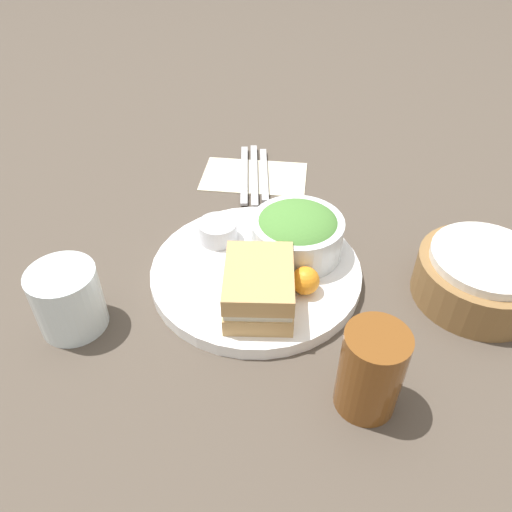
{
  "coord_description": "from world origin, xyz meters",
  "views": [
    {
      "loc": [
        0.51,
        0.06,
        0.48
      ],
      "look_at": [
        0.0,
        0.0,
        0.04
      ],
      "focal_mm": 35.0,
      "sensor_mm": 36.0,
      "label": 1
    }
  ],
  "objects_px": {
    "drink_glass": "(371,371)",
    "sandwich": "(259,287)",
    "spoon": "(264,174)",
    "water_glass": "(68,299)",
    "dressing_cup": "(218,231)",
    "fork": "(244,174)",
    "bread_basket": "(480,275)",
    "salad_bowl": "(297,232)",
    "plate": "(256,272)",
    "knife": "(254,174)"
  },
  "relations": [
    {
      "from": "drink_glass",
      "to": "sandwich",
      "type": "bearing_deg",
      "value": -131.39
    },
    {
      "from": "spoon",
      "to": "water_glass",
      "type": "relative_size",
      "value": 2.04
    },
    {
      "from": "dressing_cup",
      "to": "fork",
      "type": "distance_m",
      "value": 0.21
    },
    {
      "from": "fork",
      "to": "spoon",
      "type": "xyz_separation_m",
      "value": [
        -0.0,
        0.04,
        0.0
      ]
    },
    {
      "from": "sandwich",
      "to": "bread_basket",
      "type": "relative_size",
      "value": 0.71
    },
    {
      "from": "spoon",
      "to": "water_glass",
      "type": "distance_m",
      "value": 0.43
    },
    {
      "from": "dressing_cup",
      "to": "spoon",
      "type": "xyz_separation_m",
      "value": [
        -0.21,
        0.04,
        -0.03
      ]
    },
    {
      "from": "dressing_cup",
      "to": "spoon",
      "type": "height_order",
      "value": "dressing_cup"
    },
    {
      "from": "salad_bowl",
      "to": "bread_basket",
      "type": "height_order",
      "value": "salad_bowl"
    },
    {
      "from": "sandwich",
      "to": "bread_basket",
      "type": "distance_m",
      "value": 0.29
    },
    {
      "from": "bread_basket",
      "to": "water_glass",
      "type": "relative_size",
      "value": 1.93
    },
    {
      "from": "plate",
      "to": "dressing_cup",
      "type": "xyz_separation_m",
      "value": [
        -0.05,
        -0.06,
        0.02
      ]
    },
    {
      "from": "plate",
      "to": "drink_glass",
      "type": "relative_size",
      "value": 2.72
    },
    {
      "from": "dressing_cup",
      "to": "water_glass",
      "type": "bearing_deg",
      "value": -42.5
    },
    {
      "from": "water_glass",
      "to": "dressing_cup",
      "type": "bearing_deg",
      "value": 137.5
    },
    {
      "from": "plate",
      "to": "water_glass",
      "type": "bearing_deg",
      "value": -62.32
    },
    {
      "from": "salad_bowl",
      "to": "dressing_cup",
      "type": "xyz_separation_m",
      "value": [
        -0.01,
        -0.12,
        -0.02
      ]
    },
    {
      "from": "sandwich",
      "to": "fork",
      "type": "bearing_deg",
      "value": -168.74
    },
    {
      "from": "plate",
      "to": "sandwich",
      "type": "bearing_deg",
      "value": 9.96
    },
    {
      "from": "bread_basket",
      "to": "water_glass",
      "type": "xyz_separation_m",
      "value": [
        0.12,
        -0.51,
        0.01
      ]
    },
    {
      "from": "plate",
      "to": "knife",
      "type": "relative_size",
      "value": 1.42
    },
    {
      "from": "plate",
      "to": "water_glass",
      "type": "distance_m",
      "value": 0.25
    },
    {
      "from": "plate",
      "to": "spoon",
      "type": "bearing_deg",
      "value": -176.12
    },
    {
      "from": "dressing_cup",
      "to": "spoon",
      "type": "distance_m",
      "value": 0.22
    },
    {
      "from": "drink_glass",
      "to": "knife",
      "type": "height_order",
      "value": "drink_glass"
    },
    {
      "from": "drink_glass",
      "to": "bread_basket",
      "type": "xyz_separation_m",
      "value": [
        -0.19,
        0.15,
        -0.02
      ]
    },
    {
      "from": "knife",
      "to": "drink_glass",
      "type": "bearing_deg",
      "value": -166.05
    },
    {
      "from": "spoon",
      "to": "knife",
      "type": "bearing_deg",
      "value": 90.0
    },
    {
      "from": "sandwich",
      "to": "dressing_cup",
      "type": "distance_m",
      "value": 0.15
    },
    {
      "from": "plate",
      "to": "salad_bowl",
      "type": "xyz_separation_m",
      "value": [
        -0.04,
        0.05,
        0.04
      ]
    },
    {
      "from": "salad_bowl",
      "to": "knife",
      "type": "relative_size",
      "value": 0.63
    },
    {
      "from": "salad_bowl",
      "to": "fork",
      "type": "xyz_separation_m",
      "value": [
        -0.22,
        -0.11,
        -0.05
      ]
    },
    {
      "from": "dressing_cup",
      "to": "water_glass",
      "type": "distance_m",
      "value": 0.23
    },
    {
      "from": "fork",
      "to": "water_glass",
      "type": "bearing_deg",
      "value": 148.73
    },
    {
      "from": "drink_glass",
      "to": "plate",
      "type": "bearing_deg",
      "value": -142.27
    },
    {
      "from": "salad_bowl",
      "to": "spoon",
      "type": "relative_size",
      "value": 0.73
    },
    {
      "from": "drink_glass",
      "to": "fork",
      "type": "xyz_separation_m",
      "value": [
        -0.45,
        -0.2,
        -0.05
      ]
    },
    {
      "from": "dressing_cup",
      "to": "drink_glass",
      "type": "relative_size",
      "value": 0.53
    },
    {
      "from": "bread_basket",
      "to": "water_glass",
      "type": "distance_m",
      "value": 0.53
    },
    {
      "from": "sandwich",
      "to": "fork",
      "type": "relative_size",
      "value": 0.6
    },
    {
      "from": "fork",
      "to": "knife",
      "type": "height_order",
      "value": "same"
    },
    {
      "from": "fork",
      "to": "water_glass",
      "type": "xyz_separation_m",
      "value": [
        0.38,
        -0.16,
        0.04
      ]
    },
    {
      "from": "plate",
      "to": "salad_bowl",
      "type": "distance_m",
      "value": 0.08
    },
    {
      "from": "sandwich",
      "to": "spoon",
      "type": "relative_size",
      "value": 0.67
    },
    {
      "from": "salad_bowl",
      "to": "fork",
      "type": "relative_size",
      "value": 0.66
    },
    {
      "from": "plate",
      "to": "water_glass",
      "type": "height_order",
      "value": "water_glass"
    },
    {
      "from": "sandwich",
      "to": "knife",
      "type": "bearing_deg",
      "value": -171.8
    },
    {
      "from": "plate",
      "to": "drink_glass",
      "type": "height_order",
      "value": "drink_glass"
    },
    {
      "from": "knife",
      "to": "spoon",
      "type": "bearing_deg",
      "value": -90.0
    },
    {
      "from": "drink_glass",
      "to": "fork",
      "type": "distance_m",
      "value": 0.49
    }
  ]
}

